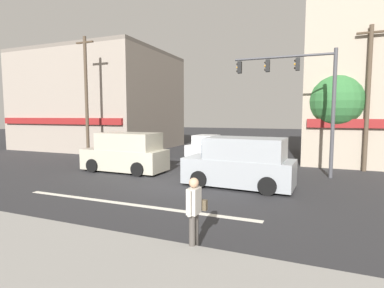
% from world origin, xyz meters
% --- Properties ---
extents(ground_plane, '(120.00, 120.00, 0.00)m').
position_xyz_m(ground_plane, '(0.00, 0.00, 0.00)').
color(ground_plane, '#2B2B2D').
extents(lane_marking_stripe, '(9.00, 0.24, 0.01)m').
position_xyz_m(lane_marking_stripe, '(0.00, -3.50, 0.00)').
color(lane_marking_stripe, silver).
rests_on(lane_marking_stripe, ground).
extents(building_left_block, '(12.83, 10.48, 8.75)m').
position_xyz_m(building_left_block, '(-13.24, 11.46, 4.37)').
color(building_left_block, gray).
rests_on(building_left_block, ground).
extents(street_tree, '(3.23, 3.23, 5.47)m').
position_xyz_m(street_tree, '(6.88, 7.54, 3.83)').
color(street_tree, '#4C3823').
rests_on(street_tree, ground).
extents(utility_pole_near_left, '(1.40, 0.22, 8.34)m').
position_xyz_m(utility_pole_near_left, '(-8.76, 4.44, 4.32)').
color(utility_pole_near_left, brown).
rests_on(utility_pole_near_left, ground).
extents(utility_pole_far_right, '(1.40, 0.22, 7.78)m').
position_xyz_m(utility_pole_far_right, '(8.36, 6.59, 4.04)').
color(utility_pole_far_right, brown).
rests_on(utility_pole_far_right, ground).
extents(traffic_light_mast, '(4.89, 0.33, 6.20)m').
position_xyz_m(traffic_light_mast, '(5.26, 3.89, 4.30)').
color(traffic_light_mast, '#47474C').
rests_on(traffic_light_mast, ground).
extents(van_waiting_far, '(4.63, 2.09, 2.11)m').
position_xyz_m(van_waiting_far, '(-3.66, 1.59, 1.01)').
color(van_waiting_far, '#B7B29E').
rests_on(van_waiting_far, ground).
extents(sedan_crossing_leftbound, '(2.08, 4.20, 1.58)m').
position_xyz_m(sedan_crossing_leftbound, '(-1.73, 9.27, 0.71)').
color(sedan_crossing_leftbound, silver).
rests_on(sedan_crossing_leftbound, ground).
extents(van_parked_curbside, '(4.70, 2.24, 2.11)m').
position_xyz_m(van_parked_curbside, '(2.90, 0.45, 1.01)').
color(van_parked_curbside, '#999EA3').
rests_on(van_parked_curbside, ground).
extents(pedestrian_foreground_with_bag, '(0.31, 0.67, 1.67)m').
position_xyz_m(pedestrian_foreground_with_bag, '(3.34, -5.92, 0.95)').
color(pedestrian_foreground_with_bag, '#4C4742').
rests_on(pedestrian_foreground_with_bag, ground).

